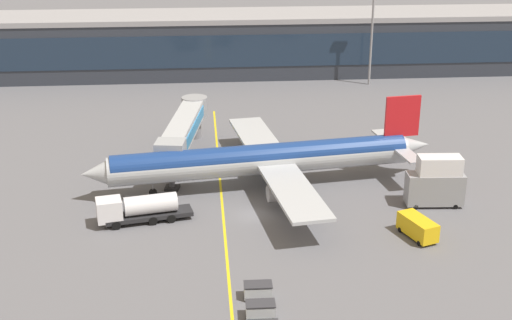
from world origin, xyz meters
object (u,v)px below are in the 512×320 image
baggage_cart_1 (261,310)px  baggage_cart_2 (258,290)px  fuel_tanker (138,208)px  main_airliner (264,159)px  crew_van (418,227)px  catering_lift (436,182)px

baggage_cart_1 → baggage_cart_2: 3.20m
baggage_cart_2 → fuel_tanker: bearing=125.9°
main_airliner → crew_van: bearing=-45.1°
fuel_tanker → catering_lift: bearing=2.8°
main_airliner → crew_van: 22.05m
main_airliner → fuel_tanker: 17.91m
crew_van → baggage_cart_1: size_ratio=2.02×
fuel_tanker → catering_lift: catering_lift is taller
baggage_cart_1 → baggage_cart_2: same height
fuel_tanker → baggage_cart_2: fuel_tanker is taller
fuel_tanker → crew_van: 31.41m
crew_van → fuel_tanker: bearing=168.2°
crew_van → catering_lift: (4.53, 8.15, 1.75)m
main_airliner → catering_lift: main_airliner is taller
crew_van → baggage_cart_1: 23.09m
fuel_tanker → baggage_cart_2: (12.29, -17.01, -0.96)m
main_airliner → baggage_cart_1: 29.62m
crew_van → baggage_cart_2: crew_van is taller
main_airliner → baggage_cart_1: size_ratio=16.94×
crew_van → baggage_cart_2: size_ratio=2.02×
fuel_tanker → baggage_cart_1: (12.24, -20.21, -0.96)m
catering_lift → main_airliner: bearing=159.8°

